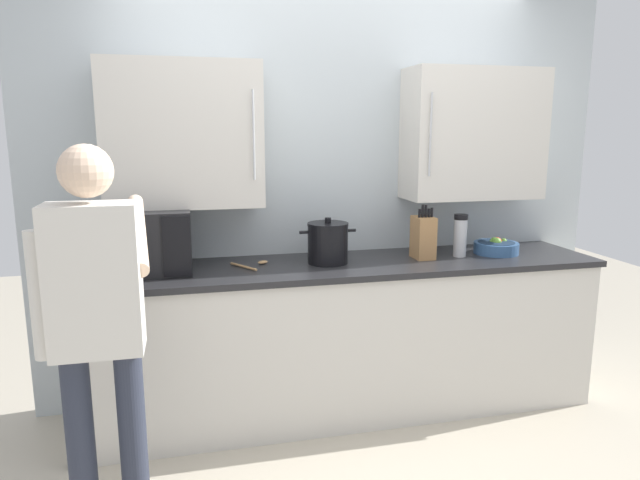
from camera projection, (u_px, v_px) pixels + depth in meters
ground_plane at (377, 469)px, 2.82m from camera, size 9.11×9.11×0.00m
back_wall_tiled at (331, 159)px, 3.43m from camera, size 3.57×0.44×2.85m
counter_unit at (343, 338)px, 3.34m from camera, size 3.02×0.64×0.91m
microwave_oven at (136, 242)px, 2.99m from camera, size 0.63×0.73×0.34m
fruit_bowl at (496, 247)px, 3.49m from camera, size 0.27×0.27×0.10m
stock_pot at (328, 243)px, 3.23m from camera, size 0.33×0.24×0.26m
thermos_flask at (460, 235)px, 3.39m from camera, size 0.08×0.08×0.26m
knife_block at (423, 237)px, 3.35m from camera, size 0.11×0.15×0.33m
wooden_spoon at (253, 264)px, 3.18m from camera, size 0.22×0.21×0.02m
person_figure at (97, 313)px, 2.19m from camera, size 0.44×0.64×1.62m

